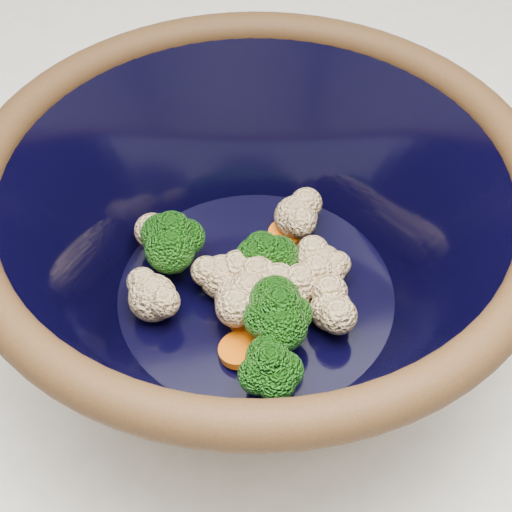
# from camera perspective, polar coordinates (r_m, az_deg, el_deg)

# --- Properties ---
(mixing_bowl) EXTENTS (0.44, 0.44, 0.16)m
(mixing_bowl) POSITION_cam_1_polar(r_m,az_deg,el_deg) (0.48, 0.00, 1.22)
(mixing_bowl) COLOR black
(mixing_bowl) RESTS_ON counter
(vegetable_pile) EXTENTS (0.16, 0.17, 0.06)m
(vegetable_pile) POSITION_cam_1_polar(r_m,az_deg,el_deg) (0.50, -0.63, -1.92)
(vegetable_pile) COLOR #608442
(vegetable_pile) RESTS_ON mixing_bowl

